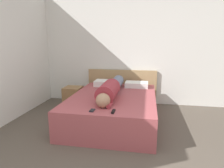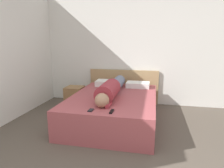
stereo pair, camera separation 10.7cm
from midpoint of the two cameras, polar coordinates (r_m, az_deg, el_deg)
wall_back at (r=4.75m, az=7.02°, el=9.97°), size 5.43×0.06×2.60m
wall_left at (r=3.97m, az=-28.69°, el=8.14°), size 0.06×4.57×2.60m
bed at (r=3.77m, az=1.32°, el=-6.89°), size 1.52×2.09×0.49m
headboard at (r=4.83m, az=3.93°, el=-0.70°), size 1.64×0.04×0.80m
nightstand at (r=4.62m, az=-9.93°, el=-3.62°), size 0.38×0.38×0.46m
person_lying at (r=3.61m, az=0.60°, el=-1.42°), size 0.31×1.69×0.31m
pillow_near_headboard at (r=4.47m, az=-0.50°, el=0.25°), size 0.52×0.34×0.12m
pillow_second at (r=4.37m, az=8.11°, el=-0.21°), size 0.49×0.34×0.11m
tv_remote at (r=2.85m, az=0.99°, el=-7.84°), size 0.04×0.15×0.02m
cell_phone at (r=2.93m, az=-5.02°, el=-7.46°), size 0.06×0.13×0.01m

